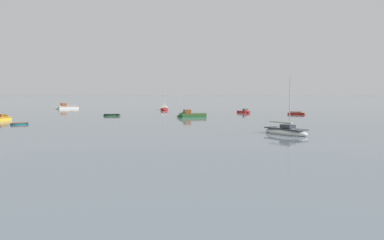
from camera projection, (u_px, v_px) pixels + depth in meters
The scene contains 10 objects.
motorboat_moored_0 at pixel (245, 112), 93.11m from camera, with size 3.59×4.11×1.55m.
rowboat_moored_0 at pixel (296, 114), 87.42m from camera, with size 4.17×2.28×0.62m.
sailboat_moored_1 at pixel (164, 109), 107.39m from camera, with size 3.50×7.03×7.55m.
rowboat_moored_1 at pixel (19, 124), 62.35m from camera, with size 2.78×2.62×0.45m.
motorboat_moored_1 at pixel (188, 115), 79.59m from camera, with size 6.24×4.63×2.27m.
motorboat_moored_2 at pixel (2, 119), 70.21m from camera, with size 2.42×5.60×1.86m.
rowboat_moored_2 at pixel (112, 115), 83.13m from camera, with size 3.82×2.15×0.57m.
rowboat_moored_3 at pixel (296, 112), 93.79m from camera, with size 3.08×1.65×0.46m.
motorboat_moored_3 at pixel (64, 108), 113.04m from camera, with size 6.22×6.10×2.46m.
sailboat_moored_2 at pixel (286, 132), 49.07m from camera, with size 6.15×6.14×7.43m.
Camera 1 is at (31.45, -16.56, 5.48)m, focal length 37.22 mm.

